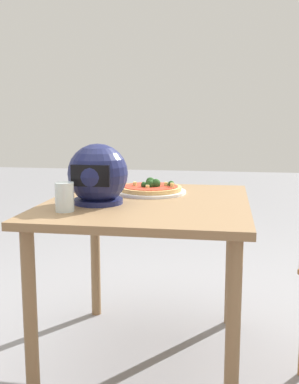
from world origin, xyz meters
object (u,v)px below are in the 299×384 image
motorcycle_helmet (98,175)px  drinking_glass (65,197)px  pizza (151,187)px  dining_table (148,222)px

motorcycle_helmet → drinking_glass: 0.20m
pizza → motorcycle_helmet: (0.17, 0.28, 0.09)m
dining_table → motorcycle_helmet: size_ratio=3.98×
dining_table → motorcycle_helmet: 0.30m
pizza → drinking_glass: (0.25, 0.46, 0.03)m
pizza → drinking_glass: drinking_glass is taller
motorcycle_helmet → pizza: bearing=-121.0°
motorcycle_helmet → drinking_glass: (0.08, 0.17, -0.06)m
pizza → drinking_glass: size_ratio=2.60×
dining_table → pizza: 0.22m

